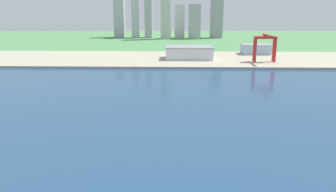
{
  "coord_description": "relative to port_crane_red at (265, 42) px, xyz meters",
  "views": [
    {
      "loc": [
        -10.45,
        40.4,
        68.92
      ],
      "look_at": [
        -14.71,
        194.4,
        27.92
      ],
      "focal_mm": 35.81,
      "sensor_mm": 36.0,
      "label": 1
    }
  ],
  "objects": [
    {
      "name": "ground_plane",
      "position": [
        -98.18,
        -159.21,
        -27.5
      ],
      "size": [
        2400.0,
        2400.0,
        0.0
      ],
      "primitive_type": "plane",
      "color": "#508A50"
    },
    {
      "name": "water_bay",
      "position": [
        -98.18,
        -219.21,
        -27.42
      ],
      "size": [
        840.0,
        360.0,
        0.15
      ],
      "primitive_type": "cube",
      "color": "navy",
      "rests_on": "ground"
    },
    {
      "name": "industrial_pier",
      "position": [
        -98.18,
        30.79,
        -26.25
      ],
      "size": [
        840.0,
        140.0,
        2.5
      ],
      "primitive_type": "cube",
      "color": "#ABA48B",
      "rests_on": "ground"
    },
    {
      "name": "port_crane_red",
      "position": [
        0.0,
        0.0,
        0.0
      ],
      "size": [
        26.69,
        37.22,
        34.31
      ],
      "color": "red",
      "rests_on": "industrial_pier"
    },
    {
      "name": "warehouse_main",
      "position": [
        -92.75,
        25.91,
        -16.83
      ],
      "size": [
        61.84,
        39.98,
        16.29
      ],
      "color": "silver",
      "rests_on": "industrial_pier"
    },
    {
      "name": "warehouse_annex",
      "position": [
        5.72,
        74.13,
        -17.95
      ],
      "size": [
        40.57,
        27.62,
        14.06
      ],
      "color": "#99BCD1",
      "rests_on": "industrial_pier"
    },
    {
      "name": "distant_skyline",
      "position": [
        -124.66,
        361.56,
        27.74
      ],
      "size": [
        250.4,
        60.03,
        151.01
      ],
      "color": "#ADADBA",
      "rests_on": "ground"
    }
  ]
}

